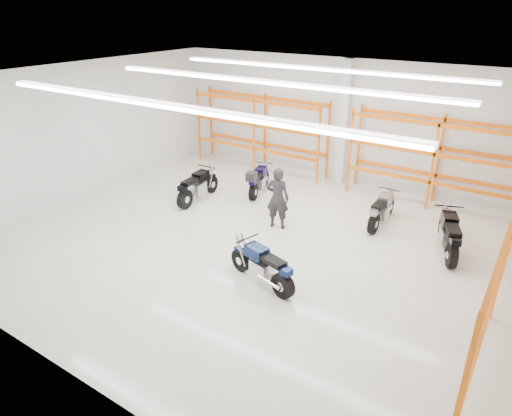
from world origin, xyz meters
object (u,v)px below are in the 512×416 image
Objects in this scene: motorcycle_back_c at (381,211)px; motorcycle_back_d at (449,236)px; standing_man at (278,198)px; motorcycle_back_a at (197,187)px; motorcycle_back_b at (258,181)px; motorcycle_main at (264,267)px; structural_column at (344,123)px.

motorcycle_back_d is at bearing -17.87° from motorcycle_back_c.
standing_man reaches higher than motorcycle_back_d.
motorcycle_back_b is at bearing 49.65° from motorcycle_back_a.
standing_man is at bearing -144.46° from motorcycle_back_c.
standing_man reaches higher than motorcycle_main.
motorcycle_back_d is at bearing 50.55° from motorcycle_main.
motorcycle_back_d is (2.09, -0.67, 0.06)m from motorcycle_back_c.
standing_man reaches higher than motorcycle_back_b.
motorcycle_back_a is (-4.64, 3.05, 0.02)m from motorcycle_main.
motorcycle_main is 5.21m from motorcycle_back_d.
motorcycle_main is at bearing -104.58° from motorcycle_back_c.
motorcycle_back_b is 3.76m from structural_column.
structural_column is at bearing -104.41° from standing_man.
motorcycle_back_c is at bearing -158.61° from standing_man.
standing_man is (1.89, -1.83, 0.43)m from motorcycle_back_b.
motorcycle_back_b is 6.58m from motorcycle_back_d.
motorcycle_back_b is 1.01× the size of motorcycle_back_c.
motorcycle_back_b is 0.93× the size of motorcycle_back_d.
motorcycle_main is at bearing -129.45° from motorcycle_back_d.
motorcycle_back_b is 2.67m from standing_man.
motorcycle_main is 0.95× the size of motorcycle_back_d.
motorcycle_back_d reaches higher than motorcycle_back_b.
motorcycle_back_a is 3.33m from standing_man.
motorcycle_back_a is at bearing -127.10° from structural_column.
motorcycle_main is 5.71m from motorcycle_back_b.
motorcycle_back_c is 4.14m from structural_column.
motorcycle_back_a is at bearing -173.00° from motorcycle_back_d.
motorcycle_back_a is 1.08× the size of motorcycle_back_c.
motorcycle_back_b is 4.46m from motorcycle_back_c.
motorcycle_back_a reaches higher than motorcycle_back_b.
structural_column reaches higher than motorcycle_back_d.
motorcycle_back_b reaches higher than motorcycle_back_c.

